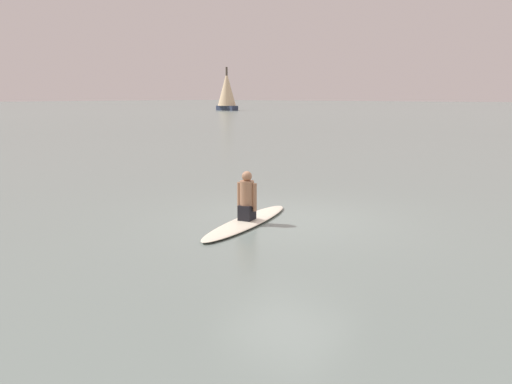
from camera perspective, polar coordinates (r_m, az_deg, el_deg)
ground_plane at (r=10.87m, az=3.39°, el=-2.96°), size 400.00×400.00×0.00m
surfboard at (r=10.49m, az=-0.97°, el=-3.20°), size 3.41×1.37×0.08m
person_paddler at (r=10.38m, az=-0.98°, el=-0.64°), size 0.37×0.42×0.96m
sailboat_far_left at (r=88.77m, az=-3.15°, el=10.83°), size 3.44×4.41×6.98m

